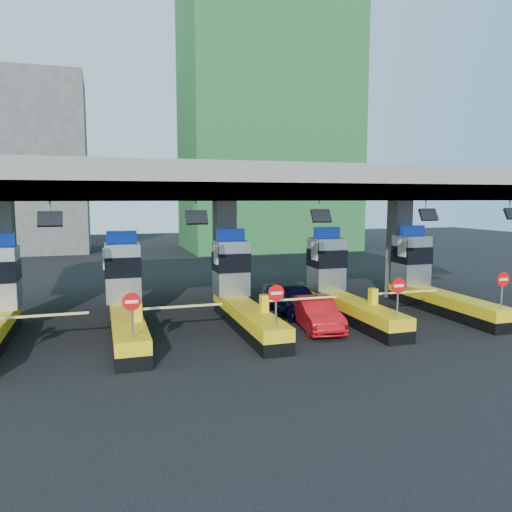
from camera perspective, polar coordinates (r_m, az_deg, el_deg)
name	(u,v)px	position (r m, az deg, el deg)	size (l,w,h in m)	color
ground	(241,324)	(22.56, -1.70, -7.75)	(120.00, 120.00, 0.00)	black
toll_canopy	(225,187)	(24.64, -3.57, 7.85)	(28.00, 12.09, 7.00)	slate
toll_lane_left	(125,299)	(21.75, -14.74, -4.74)	(4.43, 8.00, 4.16)	black
toll_lane_center	(239,292)	(22.52, -1.90, -4.13)	(4.43, 8.00, 4.16)	black
toll_lane_right	(340,286)	(24.31, 9.55, -3.42)	(4.43, 8.00, 4.16)	black
toll_lane_far_right	(428,281)	(26.93, 19.09, -2.72)	(4.43, 8.00, 4.16)	black
bg_building_scaffold	(267,121)	(56.61, 1.28, 15.16)	(18.00, 12.00, 28.00)	#1E5926
bg_building_concrete	(15,165)	(57.72, -25.80, 9.35)	(14.00, 10.00, 18.00)	#4C4C49
van	(294,299)	(24.24, 4.41, -4.88)	(1.83, 4.54, 1.55)	black
red_car	(316,313)	(21.65, 6.89, -6.54)	(1.45, 4.16, 1.37)	red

